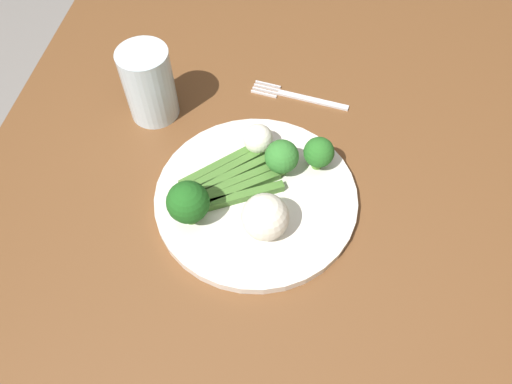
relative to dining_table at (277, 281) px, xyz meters
name	(u,v)px	position (x,y,z in m)	size (l,w,h in m)	color
ground_plane	(268,378)	(0.00, 0.00, -0.65)	(6.00, 6.00, 0.02)	gray
dining_table	(277,281)	(0.00, 0.00, 0.00)	(1.43, 0.94, 0.73)	brown
plate	(256,197)	(0.08, 0.04, 0.10)	(0.29, 0.29, 0.01)	silver
asparagus_bundle	(231,180)	(0.09, 0.08, 0.11)	(0.13, 0.15, 0.01)	#47752D
broccoli_left	(188,203)	(0.03, 0.12, 0.15)	(0.06, 0.06, 0.07)	#4C7F2B
broccoli_back	(282,157)	(0.12, 0.01, 0.14)	(0.05, 0.05, 0.06)	#609E3D
broccoli_near_center	(319,153)	(0.14, -0.04, 0.14)	(0.04, 0.04, 0.05)	#568E33
cauliflower_edge	(265,217)	(0.02, 0.02, 0.14)	(0.06, 0.06, 0.06)	white
cauliflower_back_right	(258,139)	(0.16, 0.05, 0.13)	(0.04, 0.04, 0.04)	white
fork	(298,97)	(0.29, 0.00, 0.10)	(0.05, 0.17, 0.00)	silver
water_glass	(149,84)	(0.23, 0.23, 0.15)	(0.08, 0.08, 0.12)	silver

